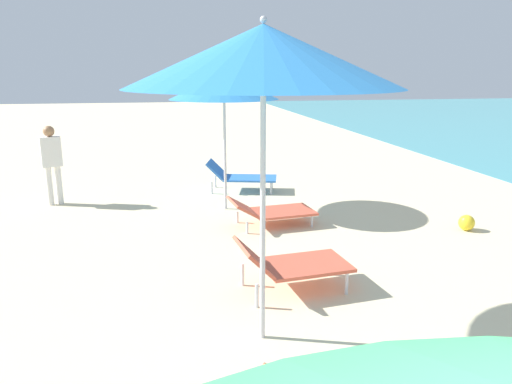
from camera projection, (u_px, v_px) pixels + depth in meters
umbrella_second at (263, 57)px, 4.00m from camera, size 2.36×2.36×2.93m
lounger_second_shoreside at (291, 263)px, 5.54m from camera, size 1.36×0.82×0.63m
umbrella_farthest at (224, 86)px, 8.38m from camera, size 1.93×1.93×2.51m
lounger_farthest_shoreside at (240, 176)px, 10.16m from camera, size 1.57×0.98×0.65m
lounger_farthest_inland at (271, 210)px, 7.92m from camera, size 1.46×0.85×0.48m
person_walking_near at (52, 158)px, 9.01m from camera, size 0.41×0.32×1.50m
beach_ball at (467, 223)px, 7.70m from camera, size 0.26×0.26×0.26m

